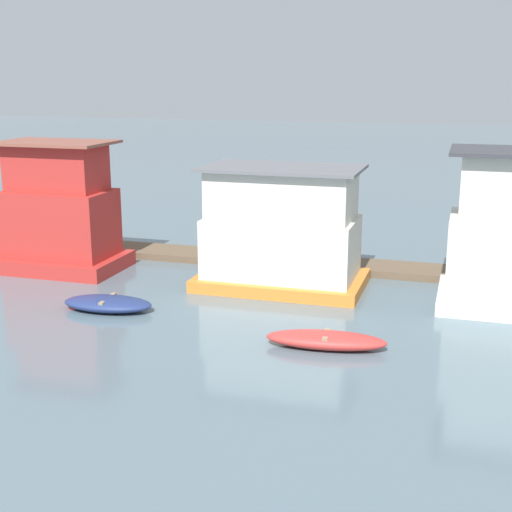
{
  "coord_description": "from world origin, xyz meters",
  "views": [
    {
      "loc": [
        7.57,
        -26.12,
        8.08
      ],
      "look_at": [
        0.0,
        -1.0,
        1.4
      ],
      "focal_mm": 50.0,
      "sensor_mm": 36.0,
      "label": 1
    }
  ],
  "objects_px": {
    "houseboat_red": "(59,214)",
    "dinghy_red": "(326,340)",
    "dinghy_navy": "(108,304)",
    "houseboat_orange": "(282,231)"
  },
  "relations": [
    {
      "from": "dinghy_navy",
      "to": "dinghy_red",
      "type": "relative_size",
      "value": 0.88
    },
    {
      "from": "dinghy_navy",
      "to": "dinghy_red",
      "type": "bearing_deg",
      "value": -9.19
    },
    {
      "from": "dinghy_red",
      "to": "dinghy_navy",
      "type": "bearing_deg",
      "value": 170.81
    },
    {
      "from": "houseboat_red",
      "to": "dinghy_red",
      "type": "xyz_separation_m",
      "value": [
        12.63,
        -5.77,
        -2.13
      ]
    },
    {
      "from": "houseboat_red",
      "to": "dinghy_red",
      "type": "relative_size",
      "value": 1.44
    },
    {
      "from": "houseboat_orange",
      "to": "dinghy_navy",
      "type": "relative_size",
      "value": 1.92
    },
    {
      "from": "dinghy_navy",
      "to": "houseboat_red",
      "type": "bearing_deg",
      "value": 135.48
    },
    {
      "from": "houseboat_red",
      "to": "houseboat_orange",
      "type": "relative_size",
      "value": 0.85
    },
    {
      "from": "houseboat_red",
      "to": "houseboat_orange",
      "type": "height_order",
      "value": "houseboat_red"
    },
    {
      "from": "dinghy_navy",
      "to": "dinghy_red",
      "type": "xyz_separation_m",
      "value": [
        8.09,
        -1.31,
        0.01
      ]
    }
  ]
}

